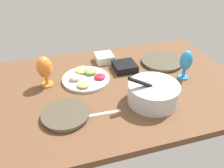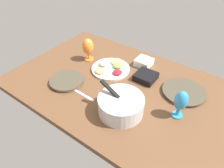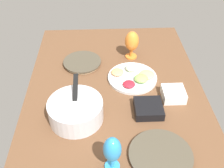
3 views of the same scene
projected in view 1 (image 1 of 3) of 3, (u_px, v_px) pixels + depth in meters
ground_plane at (114, 88)px, 146.50cm from camera, size 160.00×104.00×4.00cm
dinner_plate_left at (162, 62)px, 169.10cm from camera, size 29.34×29.34×2.24cm
dinner_plate_right at (66, 115)px, 120.54cm from camera, size 24.86×24.86×2.57cm
mixing_bowl at (153, 93)px, 128.65cm from camera, size 29.28×28.18×18.36cm
fruit_platter at (86, 77)px, 149.92cm from camera, size 30.20×30.20×5.19cm
hurricane_glass_orange at (45, 68)px, 139.44cm from camera, size 9.26×9.26×19.38cm
hurricane_glass_blue at (186, 62)px, 146.49cm from camera, size 7.80×7.80×19.30cm
square_bowl_white at (104, 57)px, 170.08cm from camera, size 12.50×12.50×5.63cm
square_bowl_black at (125, 66)px, 160.28cm from camera, size 14.86×14.86×4.80cm
fork_by_right_plate at (104, 113)px, 123.12cm from camera, size 18.05×2.36×0.60cm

